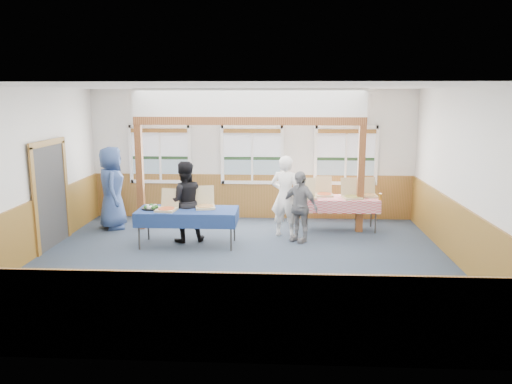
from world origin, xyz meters
TOP-DOWN VIEW (x-y plane):
  - floor at (0.00, 0.00)m, footprint 8.00×8.00m
  - ceiling at (0.00, 0.00)m, footprint 8.00×8.00m
  - wall_back at (0.00, 3.50)m, footprint 8.00×0.00m
  - wall_front at (0.00, -3.50)m, footprint 8.00×0.00m
  - wall_left at (-4.00, 0.00)m, footprint 0.00×8.00m
  - wall_right at (4.00, 0.00)m, footprint 0.00×8.00m
  - wainscot_back at (0.00, 3.48)m, footprint 7.98×0.05m
  - wainscot_front at (0.00, -3.48)m, footprint 7.98×0.05m
  - wainscot_left at (-3.98, 0.00)m, footprint 0.05×6.98m
  - wainscot_right at (3.98, 0.00)m, footprint 0.05×6.98m
  - cased_opening at (-3.96, 0.90)m, footprint 0.06×1.30m
  - window_left at (-2.30, 3.46)m, footprint 1.56×0.10m
  - window_mid at (0.00, 3.46)m, footprint 1.56×0.10m
  - window_right at (2.30, 3.46)m, footprint 1.56×0.10m
  - post_left at (-2.50, 2.30)m, footprint 0.15×0.15m
  - post_right at (2.50, 2.30)m, footprint 0.15×0.15m
  - cross_beam at (0.00, 2.30)m, footprint 5.15×0.18m
  - table_left at (-1.18, 1.06)m, footprint 2.08×1.01m
  - table_right at (2.08, 2.43)m, footprint 1.75×0.85m
  - pizza_box_a at (-1.58, 0.95)m, footprint 0.44×0.51m
  - pizza_box_b at (-0.84, 1.22)m, footprint 0.48×0.55m
  - pizza_box_c at (1.32, 2.34)m, footprint 0.41×0.50m
  - pizza_box_d at (1.72, 2.63)m, footprint 0.40×0.48m
  - pizza_box_e at (2.32, 2.36)m, footprint 0.47×0.54m
  - pizza_box_f at (2.72, 2.58)m, footprint 0.39×0.48m
  - veggie_tray at (-1.93, 1.06)m, footprint 0.39×0.39m
  - drink_glass at (2.93, 2.18)m, footprint 0.07×0.07m
  - woman_white at (0.82, 1.82)m, footprint 0.75×0.60m
  - woman_black at (-1.30, 1.35)m, footprint 0.98×0.86m
  - man_blue at (-3.17, 2.31)m, footprint 0.86×1.07m
  - person_grey at (1.11, 1.46)m, footprint 0.92×0.84m

SIDE VIEW (x-z plane):
  - floor at x=0.00m, z-range 0.00..0.00m
  - wainscot_back at x=0.00m, z-range 0.00..1.10m
  - wainscot_front at x=0.00m, z-range 0.00..1.10m
  - wainscot_left at x=-3.98m, z-range 0.00..1.10m
  - wainscot_right at x=3.98m, z-range 0.00..1.10m
  - table_right at x=2.08m, z-range 0.32..1.08m
  - table_left at x=-1.18m, z-range 0.33..1.08m
  - person_grey at x=1.11m, z-range 0.00..1.51m
  - veggie_tray at x=-1.93m, z-range 0.74..0.83m
  - pizza_box_a at x=-1.58m, z-range 0.62..1.03m
  - pizza_box_f at x=2.72m, z-range 0.61..1.03m
  - pizza_box_d at x=1.72m, z-range 0.61..1.03m
  - pizza_box_c at x=1.32m, z-range 0.61..1.04m
  - pizza_box_b at x=-0.84m, z-range 0.61..1.04m
  - pizza_box_e at x=2.32m, z-range 0.61..1.04m
  - drink_glass at x=2.93m, z-range 0.76..0.91m
  - woman_black at x=-1.30m, z-range 0.00..1.71m
  - woman_white at x=0.82m, z-range 0.00..1.79m
  - man_blue at x=-3.17m, z-range 0.00..1.90m
  - cased_opening at x=-3.96m, z-range 0.00..2.10m
  - post_left at x=-2.50m, z-range 0.00..2.40m
  - post_right at x=2.50m, z-range 0.00..2.40m
  - wall_back at x=0.00m, z-range -2.40..5.60m
  - wall_front at x=0.00m, z-range -2.40..5.60m
  - wall_left at x=-4.00m, z-range -2.40..5.60m
  - wall_right at x=4.00m, z-range -2.40..5.60m
  - window_left at x=-2.30m, z-range 0.95..2.41m
  - window_mid at x=0.00m, z-range 0.95..2.41m
  - window_right at x=2.30m, z-range 0.95..2.41m
  - cross_beam at x=0.00m, z-range 2.40..2.58m
  - ceiling at x=0.00m, z-range 3.20..3.20m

